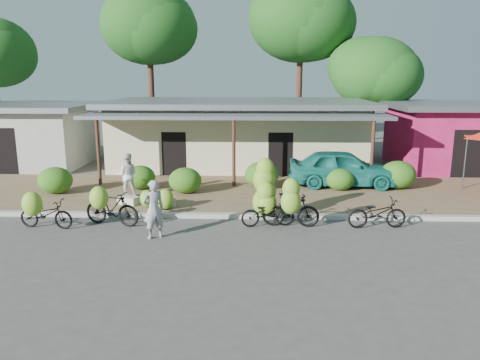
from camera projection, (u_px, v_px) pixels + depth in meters
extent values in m
plane|color=#474542|center=(224.00, 239.00, 13.45)|extent=(100.00, 100.00, 0.00)
cube|color=#8B6D4B|center=(233.00, 193.00, 18.31)|extent=(60.00, 6.00, 0.12)
cube|color=#A8A399|center=(228.00, 216.00, 15.39)|extent=(60.00, 0.25, 0.15)
cube|color=beige|center=(238.00, 136.00, 23.83)|extent=(12.00, 6.00, 3.10)
cube|color=slate|center=(238.00, 103.00, 23.46)|extent=(13.00, 7.00, 0.25)
cube|color=black|center=(236.00, 154.00, 21.06)|extent=(1.40, 0.12, 2.20)
cube|color=slate|center=(235.00, 116.00, 19.64)|extent=(13.00, 2.00, 0.15)
cylinder|color=#4C2D1E|center=(98.00, 154.00, 19.28)|extent=(0.14, 0.14, 2.85)
cylinder|color=#4C2D1E|center=(234.00, 154.00, 19.09)|extent=(0.14, 0.14, 2.85)
cylinder|color=#4C2D1E|center=(372.00, 155.00, 18.89)|extent=(0.14, 0.14, 2.85)
cube|color=#CE1F62|center=(447.00, 138.00, 23.48)|extent=(5.00, 5.00, 3.00)
cube|color=slate|center=(450.00, 105.00, 23.12)|extent=(6.00, 6.00, 0.25)
cube|color=black|center=(468.00, 154.00, 21.18)|extent=(1.40, 0.12, 2.20)
cube|color=#ADADA8|center=(27.00, 137.00, 24.24)|extent=(6.00, 5.00, 2.90)
cube|color=slate|center=(24.00, 106.00, 23.89)|extent=(7.00, 6.00, 0.25)
cube|color=black|center=(3.00, 151.00, 21.93)|extent=(1.40, 0.12, 2.20)
cylinder|color=#4C2D1E|center=(151.00, 86.00, 28.38)|extent=(0.36, 0.36, 7.85)
ellipsoid|color=#134C18|center=(149.00, 26.00, 27.61)|extent=(5.65, 5.65, 4.52)
ellipsoid|color=#134C18|center=(141.00, 21.00, 27.85)|extent=(4.81, 4.81, 3.84)
cylinder|color=#4C2D1E|center=(299.00, 83.00, 28.51)|extent=(0.36, 0.36, 8.22)
ellipsoid|color=#134C18|center=(301.00, 20.00, 27.70)|extent=(6.19, 6.19, 4.95)
ellipsoid|color=#134C18|center=(292.00, 15.00, 27.95)|extent=(5.26, 5.26, 4.21)
cylinder|color=#4C2D1E|center=(371.00, 112.00, 26.77)|extent=(0.36, 0.36, 5.04)
ellipsoid|color=#134C18|center=(374.00, 72.00, 26.28)|extent=(4.90, 4.90, 3.92)
ellipsoid|color=#134C18|center=(364.00, 67.00, 26.52)|extent=(4.16, 4.16, 3.33)
ellipsoid|color=#205112|center=(55.00, 180.00, 18.00)|extent=(1.32, 1.19, 1.03)
ellipsoid|color=#205112|center=(140.00, 177.00, 18.69)|extent=(1.23, 1.10, 0.96)
ellipsoid|color=#205112|center=(185.00, 180.00, 18.06)|extent=(1.28, 1.15, 1.00)
ellipsoid|color=#205112|center=(262.00, 175.00, 18.85)|extent=(1.37, 1.24, 1.07)
ellipsoid|color=#205112|center=(340.00, 179.00, 18.53)|extent=(1.12, 1.00, 0.87)
ellipsoid|color=#205112|center=(398.00, 175.00, 18.78)|extent=(1.44, 1.29, 1.12)
cylinder|color=#59595E|center=(465.00, 163.00, 18.66)|extent=(0.05, 0.05, 2.10)
imported|color=black|center=(46.00, 214.00, 14.30)|extent=(1.77, 0.80, 0.90)
ellipsoid|color=#8EBC2F|center=(32.00, 204.00, 13.56)|extent=(0.59, 0.50, 0.74)
imported|color=black|center=(112.00, 208.00, 14.55)|extent=(1.91, 0.97, 1.11)
ellipsoid|color=#8EBC2F|center=(99.00, 198.00, 13.83)|extent=(0.56, 0.48, 0.70)
imported|color=black|center=(268.00, 213.00, 14.46)|extent=(1.73, 0.84, 0.87)
ellipsoid|color=#8EBC2F|center=(263.00, 202.00, 14.95)|extent=(0.69, 0.59, 0.86)
ellipsoid|color=#8EBC2F|center=(267.00, 191.00, 14.88)|extent=(0.61, 0.52, 0.77)
ellipsoid|color=#8EBC2F|center=(264.00, 180.00, 14.79)|extent=(0.71, 0.60, 0.89)
ellipsoid|color=#8EBC2F|center=(265.00, 169.00, 14.72)|extent=(0.58, 0.50, 0.73)
ellipsoid|color=#8EBC2F|center=(267.00, 203.00, 14.60)|extent=(0.62, 0.52, 0.77)
ellipsoid|color=#8EBC2F|center=(266.00, 192.00, 14.52)|extent=(0.57, 0.48, 0.71)
imported|color=black|center=(291.00, 210.00, 14.42)|extent=(1.80, 0.64, 1.06)
ellipsoid|color=#8EBC2F|center=(291.00, 202.00, 13.69)|extent=(0.59, 0.51, 0.74)
ellipsoid|color=#8EBC2F|center=(291.00, 189.00, 13.65)|extent=(0.52, 0.44, 0.65)
imported|color=black|center=(377.00, 213.00, 14.30)|extent=(1.84, 0.77, 0.94)
ellipsoid|color=#8EBC2F|center=(147.00, 199.00, 16.15)|extent=(0.49, 0.41, 0.61)
ellipsoid|color=#8EBC2F|center=(166.00, 199.00, 15.88)|extent=(0.57, 0.48, 0.71)
ellipsoid|color=#8EBC2F|center=(293.00, 201.00, 15.82)|extent=(0.50, 0.42, 0.62)
cube|color=beige|center=(163.00, 202.00, 16.34)|extent=(0.92, 0.60, 0.30)
cube|color=beige|center=(129.00, 200.00, 16.58)|extent=(0.84, 0.67, 0.28)
imported|color=gray|center=(154.00, 209.00, 13.33)|extent=(0.75, 0.68, 1.72)
imported|color=white|center=(127.00, 175.00, 17.47)|extent=(0.89, 0.74, 1.66)
imported|color=#197166|center=(343.00, 168.00, 19.15)|extent=(4.49, 1.97, 1.51)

